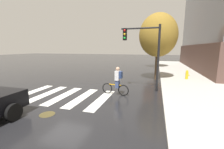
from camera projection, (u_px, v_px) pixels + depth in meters
name	position (u px, v px, depth m)	size (l,w,h in m)	color
ground_plane	(65.00, 96.00, 8.67)	(120.00, 120.00, 0.00)	black
crosswalk_stripes	(64.00, 96.00, 8.68)	(5.30, 3.36, 0.01)	silver
manhole_cover	(47.00, 114.00, 6.21)	(0.64, 0.64, 0.01)	#473D1E
cyclist	(117.00, 81.00, 8.68)	(1.70, 0.39, 1.69)	black
traffic_light_near	(145.00, 47.00, 9.35)	(2.47, 0.28, 4.20)	black
fire_hydrant	(187.00, 75.00, 12.55)	(0.33, 0.22, 0.78)	gold
street_tree_near	(158.00, 35.00, 12.58)	(3.21, 3.21, 5.70)	#4C3823
street_tree_mid	(157.00, 37.00, 20.56)	(3.54, 3.54, 6.29)	#4C3823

